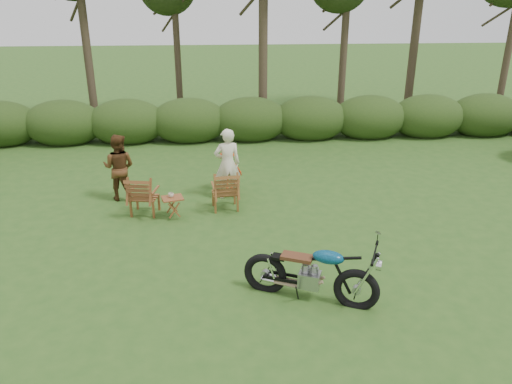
{
  "coord_description": "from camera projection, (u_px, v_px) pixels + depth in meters",
  "views": [
    {
      "loc": [
        -1.02,
        -7.06,
        4.59
      ],
      "look_at": [
        -0.34,
        2.03,
        0.9
      ],
      "focal_mm": 35.0,
      "sensor_mm": 36.0,
      "label": 1
    }
  ],
  "objects": [
    {
      "name": "lawn_chair_right",
      "position": [
        225.0,
        208.0,
        11.3
      ],
      "size": [
        0.71,
        0.71,
        0.92
      ],
      "primitive_type": null,
      "rotation": [
        0.0,
        0.0,
        3.26
      ],
      "color": "brown",
      "rests_on": "ground"
    },
    {
      "name": "motorcycle",
      "position": [
        309.0,
        297.0,
        8.03
      ],
      "size": [
        2.22,
        1.54,
        1.19
      ],
      "primitive_type": null,
      "rotation": [
        0.0,
        0.0,
        -0.4
      ],
      "color": "#0C6C9D",
      "rests_on": "ground"
    },
    {
      "name": "cup",
      "position": [
        171.0,
        195.0,
        10.67
      ],
      "size": [
        0.14,
        0.14,
        0.09
      ],
      "primitive_type": "imported",
      "rotation": [
        0.0,
        0.0,
        0.24
      ],
      "color": "beige",
      "rests_on": "side_table"
    },
    {
      "name": "adult_a",
      "position": [
        228.0,
        197.0,
        11.91
      ],
      "size": [
        0.68,
        0.51,
        1.68
      ],
      "primitive_type": "imported",
      "rotation": [
        0.0,
        0.0,
        3.33
      ],
      "color": "beige",
      "rests_on": "ground"
    },
    {
      "name": "tree_line",
      "position": [
        264.0,
        17.0,
        15.92
      ],
      "size": [
        22.52,
        11.62,
        8.14
      ],
      "color": "#352A1D",
      "rests_on": "ground"
    },
    {
      "name": "ground",
      "position": [
        285.0,
        287.0,
        8.32
      ],
      "size": [
        80.0,
        80.0,
        0.0
      ],
      "primitive_type": "plane",
      "color": "#284D19",
      "rests_on": "ground"
    },
    {
      "name": "side_table",
      "position": [
        173.0,
        208.0,
        10.76
      ],
      "size": [
        0.55,
        0.49,
        0.47
      ],
      "primitive_type": null,
      "rotation": [
        0.0,
        0.0,
        0.26
      ],
      "color": "brown",
      "rests_on": "ground"
    },
    {
      "name": "lawn_chair_left",
      "position": [
        146.0,
        213.0,
        11.05
      ],
      "size": [
        0.74,
        0.74,
        0.92
      ],
      "primitive_type": null,
      "rotation": [
        0.0,
        0.0,
        2.97
      ],
      "color": "brown",
      "rests_on": "ground"
    },
    {
      "name": "child",
      "position": [
        229.0,
        191.0,
        12.3
      ],
      "size": [
        0.8,
        0.62,
        1.09
      ],
      "primitive_type": "imported",
      "rotation": [
        0.0,
        0.0,
        3.48
      ],
      "color": "red",
      "rests_on": "ground"
    },
    {
      "name": "adult_b",
      "position": [
        122.0,
        199.0,
        11.83
      ],
      "size": [
        0.87,
        0.73,
        1.57
      ],
      "primitive_type": "imported",
      "rotation": [
        0.0,
        0.0,
        2.95
      ],
      "color": "#4E2E16",
      "rests_on": "ground"
    }
  ]
}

